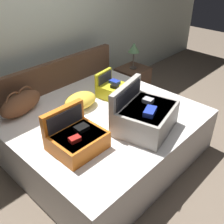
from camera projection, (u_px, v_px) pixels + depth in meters
ground_plane at (130, 168)px, 2.86m from camera, size 12.00×12.00×0.00m
back_wall at (29, 21)px, 3.13m from camera, size 8.00×0.10×2.60m
bed at (104, 134)px, 2.96m from camera, size 1.93×1.72×0.51m
headboard at (54, 94)px, 3.39m from camera, size 1.96×0.08×0.87m
hard_case_large at (145, 116)px, 2.54m from camera, size 0.66×0.61×0.44m
hard_case_medium at (76, 138)px, 2.31m from camera, size 0.44×0.41×0.35m
hard_case_small at (113, 89)px, 3.14m from camera, size 0.34×0.37×0.29m
duffel_bag at (21, 103)px, 2.80m from camera, size 0.56×0.31×0.29m
pillow_near_headboard at (80, 101)px, 2.93m from camera, size 0.40×0.28×0.16m
nightstand at (132, 83)px, 4.08m from camera, size 0.44×0.40×0.51m
table_lamp at (134, 49)px, 3.78m from camera, size 0.17×0.17×0.39m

